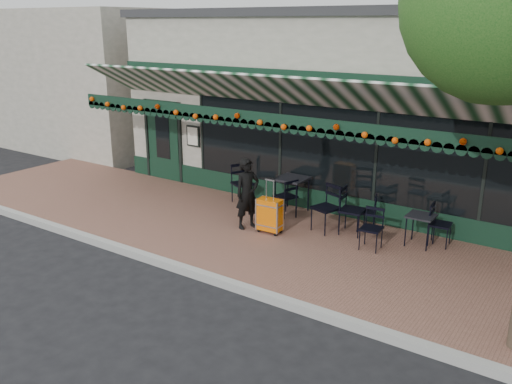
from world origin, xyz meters
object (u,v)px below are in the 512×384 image
Objects in this scene: chair_b_right at (352,211)px; chair_a_right at (440,225)px; chair_b_left at (285,197)px; chair_solo at (243,184)px; chair_a_left at (367,212)px; cafe_table_a at (421,218)px; chair_a_front at (371,229)px; woman at (247,194)px; chair_b_front at (326,208)px; cafe_table_b at (292,181)px; suitcase at (270,215)px.

chair_a_right is at bearing -82.81° from chair_b_right.
chair_solo is (-1.31, 0.18, 0.04)m from chair_b_left.
chair_b_right reaches higher than chair_solo.
chair_a_left is 0.40m from chair_b_right.
chair_a_front reaches higher than cafe_table_a.
woman is at bearing -161.74° from cafe_table_a.
chair_b_left is at bearing 158.74° from chair_a_front.
chair_a_front is 0.85m from chair_b_right.
chair_solo reaches higher than chair_a_left.
chair_b_front reaches higher than chair_b_left.
chair_a_front is 0.83× the size of chair_b_right.
cafe_table_b is 1.34m from chair_solo.
woman reaches higher than chair_b_right.
woman is at bearing -77.13° from chair_a_left.
suitcase is 1.35× the size of chair_a_right.
cafe_table_a is 0.72× the size of chair_b_left.
chair_b_right is at bearing 101.48° from chair_b_left.
suitcase is at bearing -78.37° from cafe_table_b.
suitcase is 1.46m from cafe_table_b.
chair_a_left is at bearing 113.67° from chair_a_front.
cafe_table_b reaches higher than chair_a_front.
cafe_table_a is 3.12m from cafe_table_b.
suitcase reaches higher than chair_a_left.
chair_a_right is 0.96× the size of chair_b_left.
chair_a_right is at bearing 74.58° from chair_a_left.
cafe_table_a is 1.38m from chair_b_right.
cafe_table_b is at bearing 98.22° from suitcase.
woman is 2.70m from chair_a_front.
chair_solo is (-4.72, -0.06, 0.06)m from chair_a_right.
chair_a_left is 0.94× the size of chair_a_right.
chair_b_front is (1.20, -0.36, 0.06)m from chair_b_left.
chair_a_front reaches higher than chair_a_left.
chair_a_front is at bearing -57.18° from woman.
chair_a_left is 0.80× the size of chair_b_right.
chair_solo reaches higher than chair_b_left.
chair_a_front is 0.93× the size of chair_b_left.
chair_solo is at bearing 161.90° from chair_a_front.
chair_b_front reaches higher than chair_a_right.
suitcase reaches higher than chair_a_front.
chair_solo is (-3.68, 0.89, 0.07)m from chair_a_front.
chair_solo is at bearing -173.73° from chair_b_front.
cafe_table_a is 0.79× the size of chair_a_left.
chair_a_front is 0.82× the size of chair_b_front.
chair_b_right is at bearing 135.61° from chair_a_front.
chair_a_front is (0.48, -0.89, 0.01)m from chair_a_left.
chair_b_right reaches higher than cafe_table_b.
suitcase is 1.13m from chair_b_left.
chair_b_left is (0.00, -0.29, -0.30)m from cafe_table_b.
suitcase is 1.44× the size of chair_a_left.
chair_b_right is 0.99× the size of chair_b_front.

